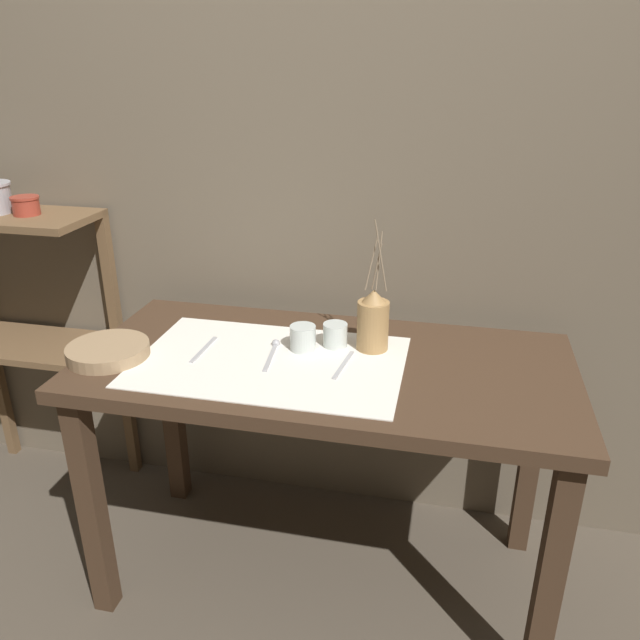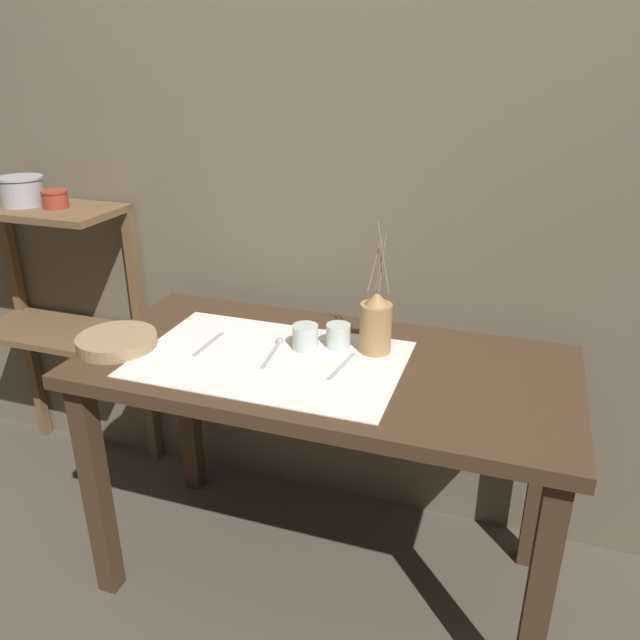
% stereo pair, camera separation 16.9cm
% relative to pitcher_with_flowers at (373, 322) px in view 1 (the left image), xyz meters
% --- Properties ---
extents(ground_plane, '(12.00, 12.00, 0.00)m').
position_rel_pitcher_with_flowers_xyz_m(ground_plane, '(-0.12, -0.10, -0.86)').
color(ground_plane, brown).
extents(stone_wall_back, '(7.00, 0.06, 2.40)m').
position_rel_pitcher_with_flowers_xyz_m(stone_wall_back, '(-0.12, 0.34, 0.34)').
color(stone_wall_back, '#6B5E4C').
rests_on(stone_wall_back, ground_plane).
extents(wooden_table, '(1.36, 0.66, 0.77)m').
position_rel_pitcher_with_flowers_xyz_m(wooden_table, '(-0.12, -0.10, -0.19)').
color(wooden_table, '#422D1E').
rests_on(wooden_table, ground_plane).
extents(wooden_shelf_unit, '(0.60, 0.29, 1.07)m').
position_rel_pitcher_with_flowers_xyz_m(wooden_shelf_unit, '(-1.26, 0.18, -0.11)').
color(wooden_shelf_unit, brown).
rests_on(wooden_shelf_unit, ground_plane).
extents(linen_cloth, '(0.73, 0.47, 0.00)m').
position_rel_pitcher_with_flowers_xyz_m(linen_cloth, '(-0.26, -0.14, -0.08)').
color(linen_cloth, white).
rests_on(linen_cloth, wooden_table).
extents(pitcher_with_flowers, '(0.09, 0.09, 0.38)m').
position_rel_pitcher_with_flowers_xyz_m(pitcher_with_flowers, '(0.00, 0.00, 0.00)').
color(pitcher_with_flowers, '#A87F4C').
rests_on(pitcher_with_flowers, wooden_table).
extents(wooden_bowl, '(0.23, 0.23, 0.04)m').
position_rel_pitcher_with_flowers_xyz_m(wooden_bowl, '(-0.72, -0.21, -0.07)').
color(wooden_bowl, '#9E7F5B').
rests_on(wooden_bowl, wooden_table).
extents(glass_tumbler_near, '(0.07, 0.07, 0.07)m').
position_rel_pitcher_with_flowers_xyz_m(glass_tumbler_near, '(-0.19, -0.05, -0.05)').
color(glass_tumbler_near, silver).
rests_on(glass_tumbler_near, wooden_table).
extents(glass_tumbler_far, '(0.07, 0.07, 0.07)m').
position_rel_pitcher_with_flowers_xyz_m(glass_tumbler_far, '(-0.11, -0.01, -0.05)').
color(glass_tumbler_far, silver).
rests_on(glass_tumbler_far, wooden_table).
extents(knife_center, '(0.02, 0.17, 0.00)m').
position_rel_pitcher_with_flowers_xyz_m(knife_center, '(-0.47, -0.12, -0.08)').
color(knife_center, '#A8A8AD').
rests_on(knife_center, wooden_table).
extents(spoon_outer, '(0.04, 0.18, 0.02)m').
position_rel_pitcher_with_flowers_xyz_m(spoon_outer, '(-0.27, -0.07, -0.08)').
color(spoon_outer, '#A8A8AD').
rests_on(spoon_outer, wooden_table).
extents(fork_outer, '(0.03, 0.17, 0.00)m').
position_rel_pitcher_with_flowers_xyz_m(fork_outer, '(-0.06, -0.12, -0.08)').
color(fork_outer, '#A8A8AD').
rests_on(fork_outer, wooden_table).
extents(metal_pot_small, '(0.09, 0.09, 0.06)m').
position_rel_pitcher_with_flowers_xyz_m(metal_pot_small, '(-1.17, 0.15, 0.25)').
color(metal_pot_small, '#9E3828').
rests_on(metal_pot_small, wooden_shelf_unit).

